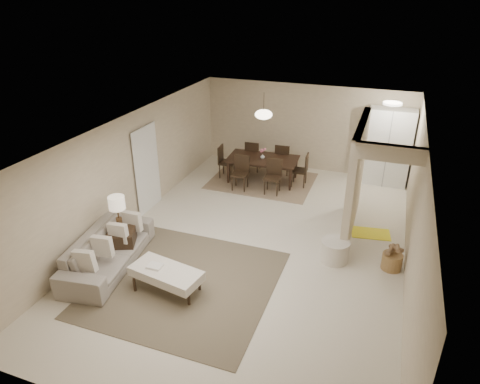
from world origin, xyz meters
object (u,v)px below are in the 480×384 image
at_px(round_pouf, 335,251).
at_px(dining_table, 262,170).
at_px(ottoman_bench, 166,274).
at_px(pantry_cabinet, 388,147).
at_px(sofa, 108,250).
at_px(side_table, 122,243).
at_px(wicker_basket, 392,261).

xyz_separation_m(round_pouf, dining_table, (-2.52, 3.20, 0.12)).
relative_size(ottoman_bench, round_pouf, 2.42).
height_order(pantry_cabinet, dining_table, pantry_cabinet).
bearing_deg(pantry_cabinet, ottoman_bench, -118.29).
bearing_deg(pantry_cabinet, round_pouf, -99.17).
height_order(ottoman_bench, dining_table, dining_table).
xyz_separation_m(sofa, side_table, (0.05, 0.40, -0.06)).
height_order(sofa, ottoman_bench, sofa).
bearing_deg(round_pouf, dining_table, 128.15).
height_order(pantry_cabinet, sofa, pantry_cabinet).
bearing_deg(ottoman_bench, round_pouf, 46.40).
distance_m(pantry_cabinet, side_table, 7.34).
bearing_deg(round_pouf, ottoman_bench, -143.31).
xyz_separation_m(pantry_cabinet, side_table, (-4.75, -5.55, -0.76)).
bearing_deg(ottoman_bench, wicker_basket, 38.80).
bearing_deg(side_table, wicker_basket, 15.16).
bearing_deg(round_pouf, pantry_cabinet, 80.83).
xyz_separation_m(sofa, round_pouf, (4.11, 1.69, -0.13)).
bearing_deg(wicker_basket, sofa, -161.00).
relative_size(sofa, dining_table, 1.23).
distance_m(ottoman_bench, dining_table, 5.20).
bearing_deg(sofa, side_table, -15.59).
bearing_deg(sofa, round_pouf, -76.03).
distance_m(side_table, wicker_basket, 5.34).
relative_size(wicker_basket, dining_table, 0.20).
height_order(ottoman_bench, side_table, side_table).
height_order(pantry_cabinet, wicker_basket, pantry_cabinet).
xyz_separation_m(side_table, wicker_basket, (5.15, 1.40, -0.12)).
xyz_separation_m(sofa, wicker_basket, (5.20, 1.79, -0.18)).
bearing_deg(wicker_basket, round_pouf, -174.74).
bearing_deg(pantry_cabinet, wicker_basket, -84.49).
bearing_deg(side_table, dining_table, 71.01).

